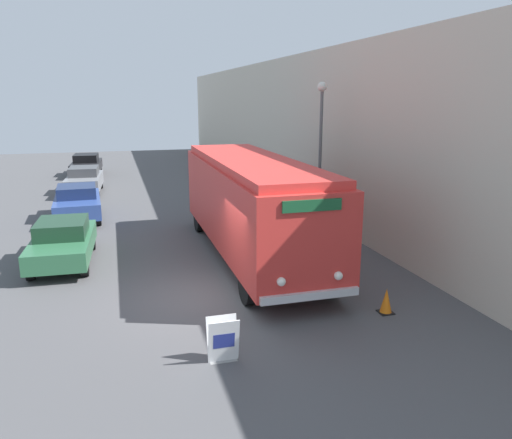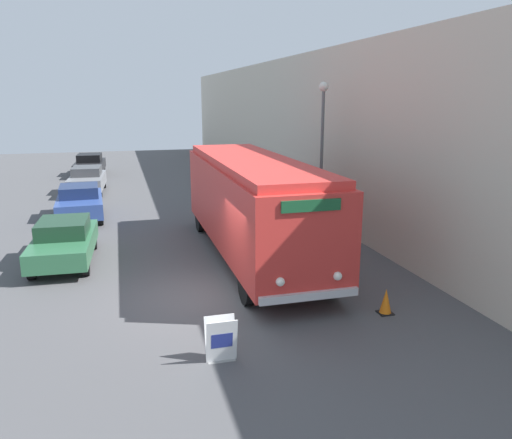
{
  "view_description": "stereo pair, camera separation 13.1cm",
  "coord_description": "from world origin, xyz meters",
  "px_view_note": "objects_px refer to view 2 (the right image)",
  "views": [
    {
      "loc": [
        -2.17,
        -12.59,
        5.33
      ],
      "look_at": [
        1.57,
        0.54,
        1.97
      ],
      "focal_mm": 35.0,
      "sensor_mm": 36.0,
      "label": 1
    },
    {
      "loc": [
        -2.05,
        -12.62,
        5.33
      ],
      "look_at": [
        1.57,
        0.54,
        1.97
      ],
      "focal_mm": 35.0,
      "sensor_mm": 36.0,
      "label": 2
    }
  ],
  "objects_px": {
    "sign_board": "(221,340)",
    "parked_car_near": "(64,241)",
    "parked_car_mid": "(80,202)",
    "vintage_bus": "(253,202)",
    "parked_car_far": "(87,180)",
    "parked_car_distant": "(90,164)",
    "streetlamp": "(322,137)",
    "traffic_cone": "(386,301)"
  },
  "relations": [
    {
      "from": "sign_board",
      "to": "parked_car_near",
      "type": "bearing_deg",
      "value": 116.0
    },
    {
      "from": "vintage_bus",
      "to": "traffic_cone",
      "type": "distance_m",
      "value": 5.95
    },
    {
      "from": "parked_car_far",
      "to": "parked_car_mid",
      "type": "bearing_deg",
      "value": -87.01
    },
    {
      "from": "streetlamp",
      "to": "parked_car_far",
      "type": "relative_size",
      "value": 1.35
    },
    {
      "from": "parked_car_near",
      "to": "traffic_cone",
      "type": "distance_m",
      "value": 10.39
    },
    {
      "from": "vintage_bus",
      "to": "parked_car_mid",
      "type": "height_order",
      "value": "vintage_bus"
    },
    {
      "from": "traffic_cone",
      "to": "streetlamp",
      "type": "bearing_deg",
      "value": 80.27
    },
    {
      "from": "sign_board",
      "to": "parked_car_distant",
      "type": "distance_m",
      "value": 27.66
    },
    {
      "from": "traffic_cone",
      "to": "parked_car_mid",
      "type": "bearing_deg",
      "value": 122.45
    },
    {
      "from": "vintage_bus",
      "to": "traffic_cone",
      "type": "xyz_separation_m",
      "value": [
        2.04,
        -5.36,
        -1.6
      ]
    },
    {
      "from": "traffic_cone",
      "to": "sign_board",
      "type": "bearing_deg",
      "value": -165.12
    },
    {
      "from": "sign_board",
      "to": "traffic_cone",
      "type": "height_order",
      "value": "sign_board"
    },
    {
      "from": "parked_car_near",
      "to": "parked_car_distant",
      "type": "height_order",
      "value": "parked_car_distant"
    },
    {
      "from": "traffic_cone",
      "to": "vintage_bus",
      "type": "bearing_deg",
      "value": 110.86
    },
    {
      "from": "streetlamp",
      "to": "traffic_cone",
      "type": "xyz_separation_m",
      "value": [
        -1.28,
        -7.46,
        -3.54
      ]
    },
    {
      "from": "parked_car_far",
      "to": "streetlamp",
      "type": "bearing_deg",
      "value": -48.62
    },
    {
      "from": "parked_car_near",
      "to": "parked_car_mid",
      "type": "height_order",
      "value": "parked_car_mid"
    },
    {
      "from": "sign_board",
      "to": "parked_car_distant",
      "type": "height_order",
      "value": "parked_car_distant"
    },
    {
      "from": "parked_car_far",
      "to": "parked_car_near",
      "type": "bearing_deg",
      "value": -87.51
    },
    {
      "from": "vintage_bus",
      "to": "parked_car_distant",
      "type": "relative_size",
      "value": 2.35
    },
    {
      "from": "parked_car_far",
      "to": "parked_car_distant",
      "type": "relative_size",
      "value": 0.97
    },
    {
      "from": "sign_board",
      "to": "parked_car_near",
      "type": "distance_m",
      "value": 8.45
    },
    {
      "from": "parked_car_near",
      "to": "parked_car_distant",
      "type": "xyz_separation_m",
      "value": [
        -0.09,
        19.81,
        0.01
      ]
    },
    {
      "from": "vintage_bus",
      "to": "streetlamp",
      "type": "bearing_deg",
      "value": 32.37
    },
    {
      "from": "parked_car_far",
      "to": "vintage_bus",
      "type": "bearing_deg",
      "value": -63.59
    },
    {
      "from": "sign_board",
      "to": "parked_car_far",
      "type": "height_order",
      "value": "parked_car_far"
    },
    {
      "from": "parked_car_far",
      "to": "traffic_cone",
      "type": "xyz_separation_m",
      "value": [
        8.09,
        -19.23,
        -0.44
      ]
    },
    {
      "from": "parked_car_near",
      "to": "parked_car_distant",
      "type": "distance_m",
      "value": 19.81
    },
    {
      "from": "sign_board",
      "to": "parked_car_mid",
      "type": "bearing_deg",
      "value": 104.55
    },
    {
      "from": "traffic_cone",
      "to": "parked_car_near",
      "type": "bearing_deg",
      "value": 141.91
    },
    {
      "from": "vintage_bus",
      "to": "parked_car_far",
      "type": "height_order",
      "value": "vintage_bus"
    },
    {
      "from": "vintage_bus",
      "to": "parked_car_distant",
      "type": "xyz_separation_m",
      "value": [
        -6.22,
        20.86,
        -1.17
      ]
    },
    {
      "from": "parked_car_near",
      "to": "traffic_cone",
      "type": "xyz_separation_m",
      "value": [
        8.17,
        -6.4,
        -0.42
      ]
    },
    {
      "from": "parked_car_mid",
      "to": "vintage_bus",
      "type": "bearing_deg",
      "value": -53.08
    },
    {
      "from": "vintage_bus",
      "to": "parked_car_distant",
      "type": "height_order",
      "value": "vintage_bus"
    },
    {
      "from": "sign_board",
      "to": "traffic_cone",
      "type": "distance_m",
      "value": 4.63
    },
    {
      "from": "parked_car_mid",
      "to": "traffic_cone",
      "type": "height_order",
      "value": "parked_car_mid"
    },
    {
      "from": "streetlamp",
      "to": "parked_car_mid",
      "type": "relative_size",
      "value": 1.38
    },
    {
      "from": "parked_car_mid",
      "to": "parked_car_distant",
      "type": "xyz_separation_m",
      "value": [
        -0.19,
        13.52,
        -0.03
      ]
    },
    {
      "from": "parked_car_distant",
      "to": "parked_car_far",
      "type": "bearing_deg",
      "value": -85.59
    },
    {
      "from": "parked_car_mid",
      "to": "streetlamp",
      "type": "bearing_deg",
      "value": -31.73
    },
    {
      "from": "vintage_bus",
      "to": "parked_car_far",
      "type": "bearing_deg",
      "value": 113.54
    }
  ]
}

